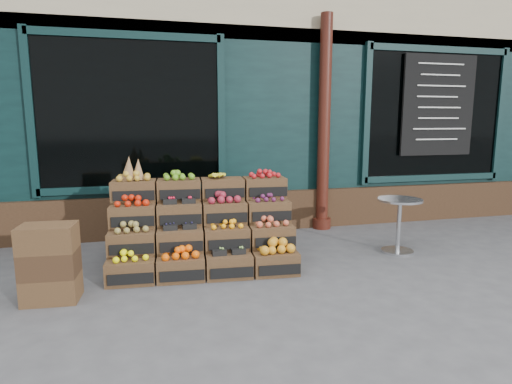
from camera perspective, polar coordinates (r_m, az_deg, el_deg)
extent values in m
plane|color=#4A4A4D|center=(4.56, 4.70, -11.94)|extent=(60.00, 60.00, 0.00)
cube|color=black|center=(9.34, -5.76, 14.01)|extent=(12.00, 6.00, 4.80)
cube|color=black|center=(6.41, -1.68, 8.06)|extent=(12.00, 0.12, 3.00)
cube|color=#392516|center=(6.49, -1.49, -2.61)|extent=(12.00, 0.18, 0.60)
cube|color=black|center=(6.19, -16.38, 9.94)|extent=(2.40, 0.06, 2.00)
cube|color=black|center=(7.70, 22.70, 9.44)|extent=(2.40, 0.06, 2.00)
cylinder|color=#40160E|center=(6.59, 9.07, 8.85)|extent=(0.18, 0.18, 3.20)
cube|color=black|center=(7.64, 23.14, 10.55)|extent=(1.30, 0.04, 1.60)
cube|color=#4B331D|center=(4.70, -16.32, -10.03)|extent=(0.52, 0.38, 0.25)
cube|color=black|center=(4.54, -16.55, -11.09)|extent=(0.45, 0.05, 0.11)
cube|color=#FCFA07|center=(4.65, -16.41, -8.14)|extent=(0.41, 0.29, 0.08)
cube|color=#4B331D|center=(4.67, -9.98, -9.92)|extent=(0.52, 0.38, 0.25)
cube|color=black|center=(4.50, -9.97, -10.98)|extent=(0.45, 0.05, 0.11)
cube|color=#EF5505|center=(4.61, -10.04, -7.97)|extent=(0.41, 0.29, 0.09)
cube|color=#4B331D|center=(4.69, -3.64, -9.69)|extent=(0.52, 0.38, 0.25)
cube|color=black|center=(4.53, -3.38, -10.73)|extent=(0.45, 0.05, 0.11)
cube|color=#80A850|center=(4.65, -3.66, -8.09)|extent=(0.41, 0.29, 0.03)
cube|color=#4B331D|center=(4.77, 2.56, -9.35)|extent=(0.52, 0.38, 0.25)
cube|color=black|center=(4.61, 3.05, -10.36)|extent=(0.45, 0.05, 0.11)
cube|color=orange|center=(4.71, 2.57, -7.28)|extent=(0.41, 0.29, 0.11)
cube|color=#4B331D|center=(4.82, -16.19, -6.45)|extent=(0.52, 0.38, 0.25)
cube|color=black|center=(4.66, -16.41, -7.36)|extent=(0.45, 0.05, 0.11)
cube|color=olive|center=(4.78, -16.28, -4.56)|extent=(0.41, 0.29, 0.08)
cube|color=#4B331D|center=(4.79, -10.07, -6.32)|extent=(0.52, 0.38, 0.25)
cube|color=black|center=(4.62, -10.06, -7.22)|extent=(0.45, 0.05, 0.11)
cube|color=#1C183A|center=(4.76, -10.12, -4.73)|extent=(0.41, 0.29, 0.03)
cube|color=#4B331D|center=(4.81, -3.94, -6.11)|extent=(0.52, 0.38, 0.25)
cube|color=black|center=(4.65, -3.70, -7.00)|extent=(0.45, 0.05, 0.11)
cube|color=#FF9F10|center=(4.77, -3.97, -4.31)|extent=(0.41, 0.29, 0.07)
cube|color=#4B331D|center=(4.89, 2.05, -5.85)|extent=(0.52, 0.38, 0.25)
cube|color=black|center=(4.73, 2.51, -6.71)|extent=(0.45, 0.05, 0.11)
cube|color=#CA573B|center=(4.85, 2.06, -3.99)|extent=(0.41, 0.29, 0.08)
cube|color=#4B331D|center=(4.96, -16.07, -3.06)|extent=(0.52, 0.38, 0.25)
cube|color=black|center=(4.79, -16.28, -3.82)|extent=(0.45, 0.05, 0.11)
cube|color=#BB1D08|center=(4.93, -16.15, -1.20)|extent=(0.41, 0.29, 0.08)
cube|color=#4B331D|center=(4.93, -10.15, -2.91)|extent=(0.52, 0.38, 0.25)
cube|color=black|center=(4.76, -10.15, -3.67)|extent=(0.45, 0.05, 0.11)
cube|color=red|center=(4.91, -10.20, -1.32)|extent=(0.41, 0.29, 0.03)
cube|color=#4B331D|center=(4.96, -4.23, -2.73)|extent=(0.52, 0.38, 0.25)
cube|color=black|center=(4.79, -4.01, -3.48)|extent=(0.45, 0.05, 0.11)
cube|color=maroon|center=(4.92, -4.25, -0.80)|extent=(0.41, 0.29, 0.09)
cube|color=#4B331D|center=(5.03, 1.58, -2.52)|extent=(0.52, 0.38, 0.25)
cube|color=black|center=(4.86, 2.00, -3.25)|extent=(0.45, 0.05, 0.11)
cube|color=#561A44|center=(5.00, 1.58, -0.79)|extent=(0.41, 0.29, 0.06)
cube|color=#4B331D|center=(5.12, -15.95, 0.13)|extent=(0.52, 0.38, 0.25)
cube|color=black|center=(4.95, -16.15, -0.49)|extent=(0.45, 0.05, 0.11)
cube|color=#B58C2C|center=(5.10, -16.04, 1.95)|extent=(0.41, 0.29, 0.08)
cube|color=#4B331D|center=(5.09, -10.23, 0.29)|extent=(0.52, 0.38, 0.25)
cube|color=black|center=(4.92, -10.23, -0.33)|extent=(0.45, 0.05, 0.11)
cube|color=#59941C|center=(5.07, -10.28, 2.13)|extent=(0.41, 0.29, 0.08)
cube|color=#4B331D|center=(5.11, -4.50, 0.45)|extent=(0.52, 0.38, 0.25)
cube|color=black|center=(4.94, -4.29, -0.16)|extent=(0.45, 0.05, 0.11)
cube|color=yellow|center=(5.09, -4.52, 2.24)|extent=(0.41, 0.29, 0.08)
cube|color=#4B331D|center=(5.19, 1.13, 0.61)|extent=(0.52, 0.38, 0.25)
cube|color=black|center=(5.01, 1.53, 0.01)|extent=(0.45, 0.05, 0.11)
cube|color=red|center=(5.16, 1.14, 2.36)|extent=(0.41, 0.29, 0.07)
cube|color=#392516|center=(4.87, -6.94, -9.01)|extent=(2.04, 0.49, 0.25)
cube|color=#392516|center=(5.03, -7.10, -6.94)|extent=(2.04, 0.49, 0.49)
cube|color=#392516|center=(5.20, -7.24, -4.99)|extent=(2.04, 0.49, 0.74)
cone|color=olive|center=(5.09, -16.62, 3.05)|extent=(0.17, 0.17, 0.28)
cone|color=olive|center=(5.12, -15.43, 2.93)|extent=(0.15, 0.15, 0.25)
cube|color=#4B331D|center=(4.51, -25.55, -11.49)|extent=(0.51, 0.37, 0.24)
cube|color=#392516|center=(4.43, -25.78, -8.55)|extent=(0.51, 0.37, 0.24)
cube|color=#4B331D|center=(4.36, -26.01, -5.52)|extent=(0.51, 0.37, 0.24)
cylinder|color=#B3B4BA|center=(5.81, 18.31, -7.47)|extent=(0.40, 0.40, 0.03)
cylinder|color=#B3B4BA|center=(5.73, 18.48, -4.35)|extent=(0.06, 0.06, 0.66)
cylinder|color=#B3B4BA|center=(5.66, 18.66, -1.00)|extent=(0.55, 0.55, 0.03)
imported|color=#144624|center=(6.90, -16.73, 4.40)|extent=(0.92, 0.74, 2.19)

